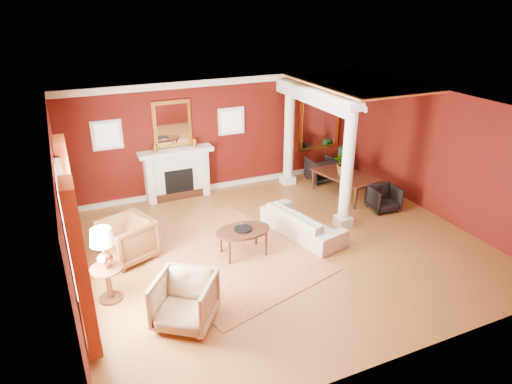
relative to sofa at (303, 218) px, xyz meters
name	(u,v)px	position (x,y,z in m)	size (l,w,h in m)	color
ground	(282,246)	(-0.63, -0.28, -0.39)	(8.00, 8.00, 0.00)	brown
room_shell	(284,154)	(-0.63, -0.28, 1.63)	(8.04, 7.04, 2.92)	#520F0B
fireplace	(177,174)	(-1.93, 3.04, 0.25)	(1.85, 0.42, 1.29)	white
overmantel_mirror	(172,124)	(-1.93, 3.18, 1.51)	(0.95, 0.07, 1.15)	gold
flank_window_left	(107,135)	(-3.48, 3.19, 1.41)	(0.70, 0.07, 0.70)	white
flank_window_right	(231,121)	(-0.38, 3.19, 1.41)	(0.70, 0.07, 0.70)	white
left_window	(75,237)	(-4.53, -0.88, 1.03)	(0.21, 2.55, 2.60)	white
column_front	(348,166)	(1.07, 0.02, 1.04)	(0.36, 0.36, 2.80)	white
column_back	(289,133)	(1.07, 2.72, 1.04)	(0.36, 0.36, 2.80)	white
header_beam	(313,96)	(1.07, 1.62, 2.23)	(0.30, 3.20, 0.32)	white
amber_ceiling	(358,83)	(2.22, 1.47, 2.48)	(2.30, 3.40, 0.04)	#EA9344
dining_mirror	(319,120)	(2.27, 3.18, 1.16)	(1.30, 0.07, 1.70)	gold
chandelier	(356,108)	(2.27, 1.52, 1.86)	(0.60, 0.62, 0.75)	#A66C34
crown_trim	(221,82)	(-0.63, 3.18, 2.43)	(8.00, 0.08, 0.16)	white
base_trim	(224,185)	(-0.63, 3.18, -0.33)	(8.00, 0.08, 0.12)	white
rug	(225,254)	(-1.82, -0.09, -0.38)	(2.81, 3.75, 0.01)	maroon
sofa	(303,218)	(0.00, 0.00, 0.00)	(2.00, 0.58, 0.78)	beige
armchair_leopard	(127,238)	(-3.61, 0.54, 0.07)	(0.90, 0.85, 0.93)	black
armchair_stripe	(185,299)	(-3.12, -1.78, 0.06)	(0.88, 0.83, 0.91)	#C8B385
coffee_table	(243,232)	(-1.48, -0.23, 0.12)	(1.11, 1.11, 0.56)	black
coffee_book	(240,223)	(-1.52, -0.16, 0.28)	(0.16, 0.02, 0.22)	black
side_table	(104,254)	(-4.13, -0.67, 0.51)	(0.55, 0.55, 1.36)	black
dining_table	(346,178)	(2.04, 1.41, 0.07)	(1.66, 0.58, 0.93)	black
dining_chair_near	(384,197)	(2.39, 0.29, -0.06)	(0.65, 0.61, 0.67)	black
dining_chair_far	(321,168)	(2.01, 2.53, -0.03)	(0.70, 0.66, 0.72)	black
green_urn	(342,163)	(2.84, 2.72, -0.07)	(0.34, 0.34, 0.81)	#143E1C
potted_plant	(345,152)	(1.97, 1.41, 0.78)	(0.57, 0.64, 0.50)	#26591E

